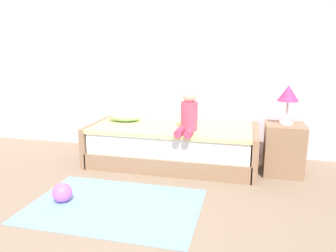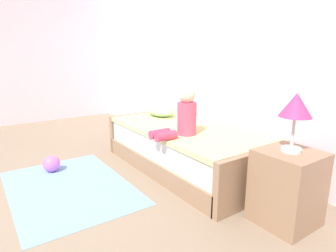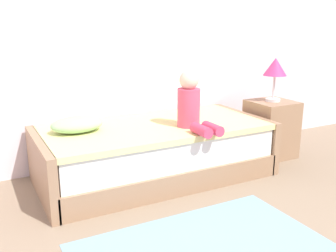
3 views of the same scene
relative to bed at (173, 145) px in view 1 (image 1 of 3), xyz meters
The scene contains 8 objects.
wall_rear 1.35m from the bed, 91.27° to the left, with size 7.20×0.10×2.90m, color white.
bed is the anchor object (origin of this frame).
nightstand 1.35m from the bed, ahead, with size 0.44×0.44×0.60m, color #997556.
table_lamp 1.52m from the bed, ahead, with size 0.24×0.24×0.45m.
child_figure 0.57m from the bed, 43.24° to the right, with size 0.20×0.51×0.50m.
pillow 0.76m from the bed, behind, with size 0.44×0.30×0.13m, color #99CC8C.
toy_ball 1.56m from the bed, 120.25° to the right, with size 0.19×0.19×0.19m, color #CC66D8.
area_rug 1.35m from the bed, 101.29° to the right, with size 1.60×1.10×0.01m, color #7AA8CC.
Camera 1 is at (0.91, -1.92, 1.44)m, focal length 34.76 mm.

